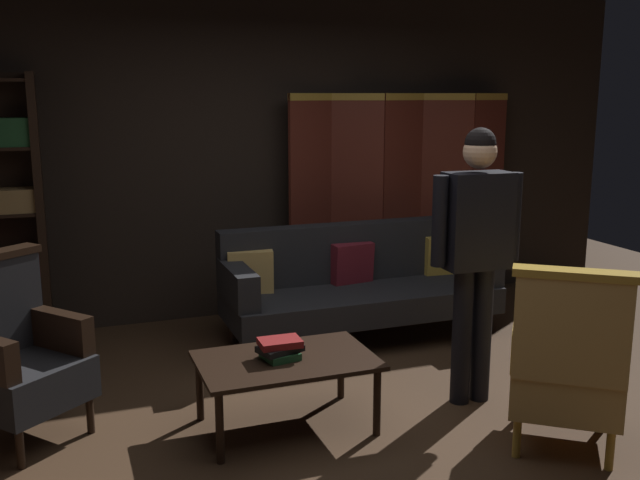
# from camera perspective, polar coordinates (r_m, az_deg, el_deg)

# --- Properties ---
(ground_plane) EXTENTS (10.00, 10.00, 0.00)m
(ground_plane) POSITION_cam_1_polar(r_m,az_deg,el_deg) (4.28, 3.85, -14.62)
(ground_plane) COLOR #3D2819
(back_wall) EXTENTS (7.20, 0.10, 2.80)m
(back_wall) POSITION_cam_1_polar(r_m,az_deg,el_deg) (6.18, -5.37, 6.99)
(back_wall) COLOR black
(back_wall) RESTS_ON ground_plane
(folding_screen) EXTENTS (2.16, 0.27, 1.90)m
(folding_screen) POSITION_cam_1_polar(r_m,az_deg,el_deg) (6.44, 6.59, 3.45)
(folding_screen) COLOR #5B2319
(folding_screen) RESTS_ON ground_plane
(velvet_couch) EXTENTS (2.12, 0.78, 0.88)m
(velvet_couch) POSITION_cam_1_polar(r_m,az_deg,el_deg) (5.58, 2.96, -3.33)
(velvet_couch) COLOR black
(velvet_couch) RESTS_ON ground_plane
(coffee_table) EXTENTS (1.00, 0.64, 0.42)m
(coffee_table) POSITION_cam_1_polar(r_m,az_deg,el_deg) (4.11, -2.72, -10.05)
(coffee_table) COLOR black
(coffee_table) RESTS_ON ground_plane
(armchair_gilt_accent) EXTENTS (0.81, 0.81, 1.04)m
(armchair_gilt_accent) POSITION_cam_1_polar(r_m,az_deg,el_deg) (4.05, 19.16, -9.32)
(armchair_gilt_accent) COLOR #B78E33
(armchair_gilt_accent) RESTS_ON ground_plane
(armchair_wing_left) EXTENTS (0.81, 0.81, 1.04)m
(armchair_wing_left) POSITION_cam_1_polar(r_m,az_deg,el_deg) (4.30, -23.22, -8.39)
(armchair_wing_left) COLOR black
(armchair_wing_left) RESTS_ON ground_plane
(standing_figure) EXTENTS (0.59, 0.24, 1.70)m
(standing_figure) POSITION_cam_1_polar(r_m,az_deg,el_deg) (4.38, 12.39, -0.08)
(standing_figure) COLOR black
(standing_figure) RESTS_ON ground_plane
(book_green_cloth) EXTENTS (0.21, 0.22, 0.04)m
(book_green_cloth) POSITION_cam_1_polar(r_m,az_deg,el_deg) (4.09, -3.22, -9.19)
(book_green_cloth) COLOR #1E4C28
(book_green_cloth) RESTS_ON coffee_table
(book_black_cloth) EXTENTS (0.27, 0.22, 0.03)m
(book_black_cloth) POSITION_cam_1_polar(r_m,az_deg,el_deg) (4.08, -3.23, -8.69)
(book_black_cloth) COLOR black
(book_black_cloth) RESTS_ON book_green_cloth
(book_red_leather) EXTENTS (0.24, 0.17, 0.04)m
(book_red_leather) POSITION_cam_1_polar(r_m,az_deg,el_deg) (4.06, -3.23, -8.21)
(book_red_leather) COLOR maroon
(book_red_leather) RESTS_ON book_black_cloth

